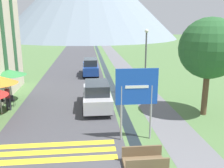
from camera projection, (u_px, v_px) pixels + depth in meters
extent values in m
plane|color=#517542|center=(96.00, 75.00, 27.36)|extent=(160.00, 160.00, 0.00)
cube|color=#424247|center=(77.00, 61.00, 36.76)|extent=(6.40, 60.00, 0.01)
cube|color=slate|center=(118.00, 60.00, 37.36)|extent=(2.20, 60.00, 0.01)
cube|color=black|center=(102.00, 61.00, 37.12)|extent=(0.60, 60.00, 0.00)
cube|color=yellow|center=(54.00, 160.00, 10.57)|extent=(5.44, 0.44, 0.01)
cube|color=yellow|center=(56.00, 152.00, 11.25)|extent=(5.44, 0.44, 0.01)
cube|color=yellow|center=(58.00, 144.00, 11.92)|extent=(5.44, 0.44, 0.01)
cube|color=#285633|center=(2.00, 20.00, 17.54)|extent=(0.06, 0.70, 8.71)
cube|color=#285633|center=(12.00, 20.00, 20.08)|extent=(0.06, 0.70, 8.71)
cylinder|color=#9E9EA3|center=(121.00, 114.00, 12.07)|extent=(0.10, 0.10, 2.77)
cylinder|color=#9E9EA3|center=(151.00, 112.00, 12.22)|extent=(0.10, 0.10, 2.77)
cube|color=#1947B7|center=(137.00, 87.00, 11.80)|extent=(2.04, 0.05, 1.76)
cube|color=white|center=(137.00, 87.00, 11.77)|extent=(1.12, 0.02, 0.14)
cube|color=brown|center=(144.00, 164.00, 10.08)|extent=(1.70, 1.10, 0.12)
cube|color=brown|center=(148.00, 164.00, 9.51)|extent=(1.70, 0.08, 0.45)
cube|color=brown|center=(142.00, 151.00, 10.50)|extent=(1.70, 0.08, 0.45)
cube|color=brown|center=(125.00, 167.00, 10.02)|extent=(0.16, 0.99, 0.08)
cube|color=brown|center=(163.00, 165.00, 10.18)|extent=(0.16, 0.99, 0.08)
cube|color=#B2B2B7|center=(97.00, 98.00, 16.82)|extent=(1.79, 4.57, 0.84)
cube|color=#23282D|center=(97.00, 88.00, 16.41)|extent=(1.52, 2.51, 0.68)
cylinder|color=black|center=(84.00, 98.00, 18.21)|extent=(0.18, 0.60, 0.60)
cylinder|color=black|center=(108.00, 97.00, 18.38)|extent=(0.18, 0.60, 0.60)
cylinder|color=black|center=(84.00, 111.00, 15.47)|extent=(0.18, 0.60, 0.60)
cylinder|color=black|center=(111.00, 110.00, 15.64)|extent=(0.18, 0.60, 0.60)
cube|color=navy|center=(90.00, 68.00, 27.10)|extent=(1.60, 4.55, 0.84)
cube|color=#23282D|center=(90.00, 62.00, 26.69)|extent=(1.36, 2.50, 0.68)
cylinder|color=black|center=(84.00, 70.00, 28.49)|extent=(0.18, 0.60, 0.60)
cylinder|color=black|center=(97.00, 70.00, 28.64)|extent=(0.18, 0.60, 0.60)
cylinder|color=black|center=(83.00, 75.00, 25.77)|extent=(0.18, 0.60, 0.60)
cylinder|color=black|center=(98.00, 75.00, 25.92)|extent=(0.18, 0.60, 0.60)
cube|color=black|center=(11.00, 100.00, 17.15)|extent=(0.40, 0.40, 0.04)
cube|color=black|center=(10.00, 98.00, 16.92)|extent=(0.40, 0.04, 0.40)
cylinder|color=black|center=(10.00, 103.00, 17.35)|extent=(0.03, 0.03, 0.45)
cylinder|color=black|center=(15.00, 102.00, 17.38)|extent=(0.03, 0.03, 0.45)
cylinder|color=black|center=(8.00, 104.00, 17.02)|extent=(0.03, 0.03, 0.45)
cylinder|color=black|center=(14.00, 104.00, 17.05)|extent=(0.03, 0.03, 0.45)
cube|color=black|center=(1.00, 101.00, 16.99)|extent=(0.40, 0.40, 0.04)
cube|color=black|center=(0.00, 99.00, 16.77)|extent=(0.40, 0.04, 0.40)
cylinder|color=black|center=(0.00, 103.00, 17.19)|extent=(0.03, 0.03, 0.45)
cylinder|color=black|center=(5.00, 103.00, 17.23)|extent=(0.03, 0.03, 0.45)
cylinder|color=black|center=(3.00, 105.00, 16.90)|extent=(0.03, 0.03, 0.45)
cylinder|color=#B7B2A8|center=(0.00, 96.00, 15.56)|extent=(0.06, 0.06, 2.34)
cylinder|color=#B7B2A8|center=(11.00, 87.00, 17.98)|extent=(0.06, 0.06, 2.29)
cone|color=#338442|center=(9.00, 72.00, 17.72)|extent=(2.36, 2.36, 0.40)
cylinder|color=#282833|center=(7.00, 104.00, 16.41)|extent=(0.14, 0.14, 0.86)
cylinder|color=#282833|center=(10.00, 104.00, 16.43)|extent=(0.14, 0.14, 0.86)
cylinder|color=maroon|center=(7.00, 93.00, 16.24)|extent=(0.32, 0.32, 0.59)
sphere|color=beige|center=(7.00, 88.00, 16.15)|extent=(0.22, 0.22, 0.22)
cylinder|color=#515156|center=(146.00, 65.00, 19.20)|extent=(0.12, 0.12, 4.89)
sphere|color=silver|center=(147.00, 31.00, 18.57)|extent=(0.28, 0.28, 0.28)
cylinder|color=brown|center=(205.00, 94.00, 15.48)|extent=(0.36, 0.36, 2.62)
sphere|color=#285B2D|center=(209.00, 48.00, 14.78)|extent=(3.65, 3.65, 3.65)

